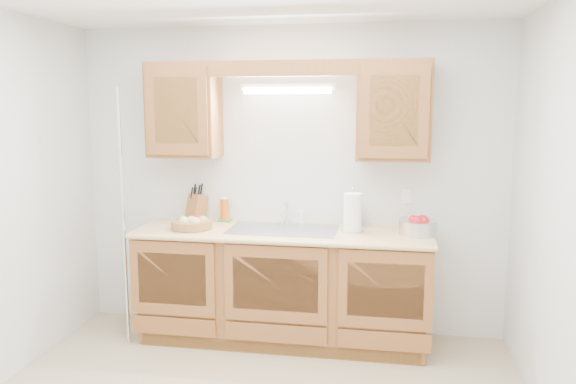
% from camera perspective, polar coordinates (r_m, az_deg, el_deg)
% --- Properties ---
extents(room, '(3.52, 3.50, 2.50)m').
position_cam_1_polar(room, '(3.18, -4.42, -2.41)').
color(room, tan).
rests_on(room, ground).
extents(base_cabinets, '(2.20, 0.60, 0.86)m').
position_cam_1_polar(base_cabinets, '(4.52, -0.52, -9.59)').
color(base_cabinets, '#92582B').
rests_on(base_cabinets, ground).
extents(countertop, '(2.30, 0.63, 0.04)m').
position_cam_1_polar(countertop, '(4.39, -0.56, -4.19)').
color(countertop, '#EABF7B').
rests_on(countertop, base_cabinets).
extents(upper_cabinet_left, '(0.55, 0.33, 0.75)m').
position_cam_1_polar(upper_cabinet_left, '(4.64, -10.49, 8.16)').
color(upper_cabinet_left, '#92582B').
rests_on(upper_cabinet_left, room).
extents(upper_cabinet_right, '(0.55, 0.33, 0.75)m').
position_cam_1_polar(upper_cabinet_right, '(4.35, 10.70, 8.12)').
color(upper_cabinet_right, '#92582B').
rests_on(upper_cabinet_right, room).
extents(valance, '(2.20, 0.05, 0.12)m').
position_cam_1_polar(valance, '(4.29, -0.58, 12.47)').
color(valance, '#92582B').
rests_on(valance, room).
extents(fluorescent_fixture, '(0.76, 0.08, 0.08)m').
position_cam_1_polar(fluorescent_fixture, '(4.50, -0.05, 10.47)').
color(fluorescent_fixture, white).
rests_on(fluorescent_fixture, room).
extents(sink, '(0.84, 0.46, 0.36)m').
position_cam_1_polar(sink, '(4.42, -0.51, -4.78)').
color(sink, '#9E9EA3').
rests_on(sink, countertop).
extents(wire_shelf_pole, '(0.03, 0.03, 2.00)m').
position_cam_1_polar(wire_shelf_pole, '(4.50, -16.38, -2.65)').
color(wire_shelf_pole, silver).
rests_on(wire_shelf_pole, ground).
extents(outlet_plate, '(0.08, 0.01, 0.12)m').
position_cam_1_polar(outlet_plate, '(4.57, 11.93, -0.40)').
color(outlet_plate, white).
rests_on(outlet_plate, room).
extents(fruit_basket, '(0.41, 0.41, 0.10)m').
position_cam_1_polar(fruit_basket, '(4.50, -9.74, -3.14)').
color(fruit_basket, olive).
rests_on(fruit_basket, countertop).
extents(knife_block, '(0.17, 0.21, 0.33)m').
position_cam_1_polar(knife_block, '(4.77, -9.28, -1.56)').
color(knife_block, '#92582B').
rests_on(knife_block, countertop).
extents(orange_canister, '(0.08, 0.08, 0.20)m').
position_cam_1_polar(orange_canister, '(4.73, -6.47, -1.77)').
color(orange_canister, '#D7570B').
rests_on(orange_canister, countertop).
extents(soap_bottle, '(0.11, 0.12, 0.19)m').
position_cam_1_polar(soap_bottle, '(4.55, 6.73, -2.29)').
color(soap_bottle, '#235DB0').
rests_on(soap_bottle, countertop).
extents(sponge, '(0.11, 0.07, 0.02)m').
position_cam_1_polar(sponge, '(4.74, -6.45, -2.89)').
color(sponge, '#CC333F').
rests_on(sponge, countertop).
extents(paper_towel, '(0.17, 0.17, 0.36)m').
position_cam_1_polar(paper_towel, '(4.33, 6.59, -2.12)').
color(paper_towel, silver).
rests_on(paper_towel, countertop).
extents(apple_bowl, '(0.36, 0.36, 0.15)m').
position_cam_1_polar(apple_bowl, '(4.35, 13.06, -3.40)').
color(apple_bowl, silver).
rests_on(apple_bowl, countertop).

